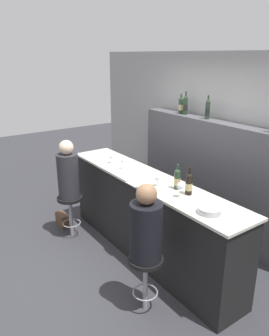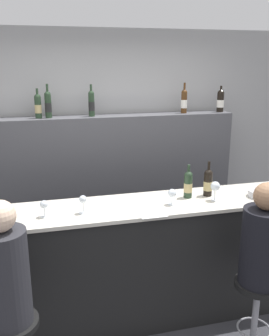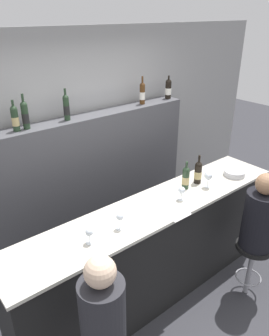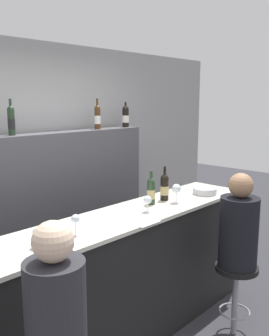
{
  "view_description": "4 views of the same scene",
  "coord_description": "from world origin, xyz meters",
  "px_view_note": "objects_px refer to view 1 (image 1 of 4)",
  "views": [
    {
      "loc": [
        3.02,
        -2.06,
        2.55
      ],
      "look_at": [
        -0.15,
        0.16,
        1.2
      ],
      "focal_mm": 35.0,
      "sensor_mm": 36.0,
      "label": 1
    },
    {
      "loc": [
        -0.75,
        -2.55,
        2.25
      ],
      "look_at": [
        -0.02,
        0.29,
        1.41
      ],
      "focal_mm": 40.0,
      "sensor_mm": 36.0,
      "label": 2
    },
    {
      "loc": [
        -1.79,
        -1.62,
        2.74
      ],
      "look_at": [
        -0.18,
        0.35,
        1.51
      ],
      "focal_mm": 35.0,
      "sensor_mm": 36.0,
      "label": 3
    },
    {
      "loc": [
        -1.95,
        -1.76,
        2.0
      ],
      "look_at": [
        0.17,
        0.24,
        1.47
      ],
      "focal_mm": 40.0,
      "sensor_mm": 36.0,
      "label": 4
    }
  ],
  "objects_px": {
    "bar_stool_right": "(146,269)",
    "handbag": "(62,220)",
    "wine_glass_1": "(123,162)",
    "bar_stool_left": "(70,206)",
    "wine_bottle_counter_0": "(177,179)",
    "guest_seated_left": "(68,173)",
    "wine_glass_2": "(157,178)",
    "wine_bottle_backbar_0": "(181,105)",
    "metal_bowl": "(210,210)",
    "guest_seated_right": "(146,227)",
    "wine_bottle_counter_1": "(189,184)",
    "wine_glass_0": "(111,157)",
    "wine_bottle_backbar_1": "(185,105)",
    "wine_glass_3": "(180,186)",
    "wine_bottle_backbar_2": "(208,109)"
  },
  "relations": [
    {
      "from": "wine_bottle_backbar_0",
      "to": "metal_bowl",
      "type": "height_order",
      "value": "wine_bottle_backbar_0"
    },
    {
      "from": "wine_bottle_counter_0",
      "to": "guest_seated_left",
      "type": "xyz_separation_m",
      "value": [
        -1.49,
        -0.68,
        -0.23
      ]
    },
    {
      "from": "wine_glass_2",
      "to": "wine_bottle_backbar_0",
      "type": "bearing_deg",
      "value": 128.89
    },
    {
      "from": "wine_glass_2",
      "to": "guest_seated_right",
      "type": "distance_m",
      "value": 0.79
    },
    {
      "from": "wine_bottle_backbar_0",
      "to": "wine_glass_2",
      "type": "relative_size",
      "value": 2.24
    },
    {
      "from": "bar_stool_left",
      "to": "metal_bowl",
      "type": "bearing_deg",
      "value": 14.16
    },
    {
      "from": "handbag",
      "to": "wine_glass_3",
      "type": "bearing_deg",
      "value": 15.14
    },
    {
      "from": "wine_glass_0",
      "to": "wine_glass_2",
      "type": "bearing_deg",
      "value": 0.0
    },
    {
      "from": "wine_bottle_backbar_0",
      "to": "metal_bowl",
      "type": "relative_size",
      "value": 1.32
    },
    {
      "from": "wine_bottle_counter_1",
      "to": "wine_glass_2",
      "type": "relative_size",
      "value": 2.3
    },
    {
      "from": "bar_stool_right",
      "to": "handbag",
      "type": "height_order",
      "value": "bar_stool_right"
    },
    {
      "from": "wine_glass_1",
      "to": "wine_bottle_backbar_1",
      "type": "bearing_deg",
      "value": 98.41
    },
    {
      "from": "wine_bottle_backbar_1",
      "to": "wine_bottle_backbar_0",
      "type": "bearing_deg",
      "value": 180.0
    },
    {
      "from": "wine_bottle_backbar_0",
      "to": "wine_bottle_backbar_1",
      "type": "relative_size",
      "value": 0.87
    },
    {
      "from": "wine_glass_2",
      "to": "guest_seated_left",
      "type": "relative_size",
      "value": 0.16
    },
    {
      "from": "wine_bottle_counter_1",
      "to": "guest_seated_left",
      "type": "relative_size",
      "value": 0.38
    },
    {
      "from": "wine_bottle_counter_0",
      "to": "wine_glass_2",
      "type": "height_order",
      "value": "wine_bottle_counter_0"
    },
    {
      "from": "wine_bottle_backbar_1",
      "to": "wine_bottle_backbar_2",
      "type": "relative_size",
      "value": 1.03
    },
    {
      "from": "wine_bottle_counter_0",
      "to": "handbag",
      "type": "relative_size",
      "value": 1.14
    },
    {
      "from": "wine_bottle_counter_0",
      "to": "wine_bottle_backbar_2",
      "type": "distance_m",
      "value": 1.45
    },
    {
      "from": "wine_bottle_counter_0",
      "to": "metal_bowl",
      "type": "bearing_deg",
      "value": -13.16
    },
    {
      "from": "metal_bowl",
      "to": "handbag",
      "type": "xyz_separation_m",
      "value": [
        -2.48,
        -0.53,
        -1.03
      ]
    },
    {
      "from": "wine_bottle_backbar_1",
      "to": "metal_bowl",
      "type": "bearing_deg",
      "value": -36.41
    },
    {
      "from": "wine_bottle_backbar_2",
      "to": "wine_glass_2",
      "type": "distance_m",
      "value": 1.49
    },
    {
      "from": "wine_bottle_counter_0",
      "to": "guest_seated_left",
      "type": "height_order",
      "value": "guest_seated_left"
    },
    {
      "from": "wine_bottle_backbar_1",
      "to": "handbag",
      "type": "distance_m",
      "value": 2.61
    },
    {
      "from": "wine_glass_3",
      "to": "bar_stool_right",
      "type": "relative_size",
      "value": 0.27
    },
    {
      "from": "wine_bottle_counter_0",
      "to": "wine_glass_3",
      "type": "distance_m",
      "value": 0.23
    },
    {
      "from": "wine_glass_0",
      "to": "wine_glass_3",
      "type": "bearing_deg",
      "value": 0.0
    },
    {
      "from": "wine_bottle_counter_1",
      "to": "bar_stool_left",
      "type": "bearing_deg",
      "value": -157.84
    },
    {
      "from": "bar_stool_left",
      "to": "guest_seated_left",
      "type": "distance_m",
      "value": 0.51
    },
    {
      "from": "bar_stool_right",
      "to": "handbag",
      "type": "relative_size",
      "value": 2.4
    },
    {
      "from": "wine_glass_2",
      "to": "bar_stool_left",
      "type": "xyz_separation_m",
      "value": [
        -1.29,
        -0.55,
        -0.71
      ]
    },
    {
      "from": "wine_glass_1",
      "to": "handbag",
      "type": "distance_m",
      "value": 1.54
    },
    {
      "from": "wine_glass_0",
      "to": "guest_seated_right",
      "type": "bearing_deg",
      "value": -19.62
    },
    {
      "from": "wine_glass_2",
      "to": "bar_stool_left",
      "type": "bearing_deg",
      "value": -156.86
    },
    {
      "from": "wine_glass_1",
      "to": "bar_stool_left",
      "type": "height_order",
      "value": "wine_glass_1"
    },
    {
      "from": "wine_bottle_backbar_1",
      "to": "guest_seated_left",
      "type": "height_order",
      "value": "wine_bottle_backbar_1"
    },
    {
      "from": "wine_glass_3",
      "to": "guest_seated_left",
      "type": "height_order",
      "value": "guest_seated_left"
    },
    {
      "from": "wine_glass_1",
      "to": "bar_stool_left",
      "type": "bearing_deg",
      "value": -135.22
    },
    {
      "from": "bar_stool_left",
      "to": "guest_seated_right",
      "type": "relative_size",
      "value": 0.78
    },
    {
      "from": "wine_glass_0",
      "to": "guest_seated_left",
      "type": "xyz_separation_m",
      "value": [
        -0.26,
        -0.55,
        -0.2
      ]
    },
    {
      "from": "wine_glass_3",
      "to": "guest_seated_left",
      "type": "bearing_deg",
      "value": -161.81
    },
    {
      "from": "wine_bottle_backbar_1",
      "to": "wine_bottle_counter_0",
      "type": "bearing_deg",
      "value": -45.63
    },
    {
      "from": "metal_bowl",
      "to": "wine_bottle_counter_1",
      "type": "bearing_deg",
      "value": 161.6
    },
    {
      "from": "wine_glass_1",
      "to": "wine_glass_2",
      "type": "height_order",
      "value": "wine_glass_1"
    },
    {
      "from": "wine_glass_1",
      "to": "wine_glass_0",
      "type": "bearing_deg",
      "value": -180.0
    },
    {
      "from": "wine_bottle_backbar_0",
      "to": "guest_seated_right",
      "type": "relative_size",
      "value": 0.38
    },
    {
      "from": "wine_bottle_counter_1",
      "to": "wine_bottle_backbar_1",
      "type": "xyz_separation_m",
      "value": [
        -1.31,
        1.14,
        0.6
      ]
    },
    {
      "from": "handbag",
      "to": "wine_bottle_backbar_0",
      "type": "bearing_deg",
      "value": 71.07
    }
  ]
}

